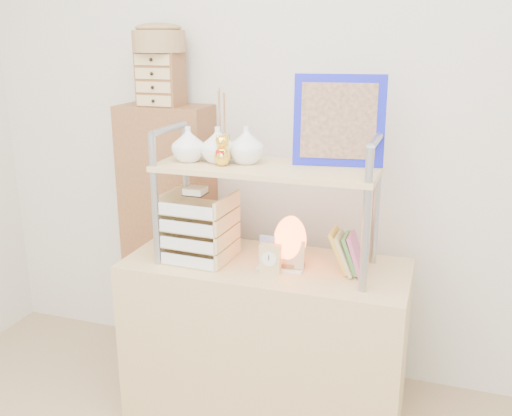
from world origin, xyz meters
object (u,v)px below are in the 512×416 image
at_px(desk, 265,341).
at_px(cabinet, 170,236).
at_px(salt_lamp, 290,241).
at_px(letter_tray, 197,231).

bearing_deg(desk, cabinet, 150.01).
bearing_deg(salt_lamp, letter_tray, -171.74).
bearing_deg(cabinet, letter_tray, -50.90).
xyz_separation_m(desk, cabinet, (-0.64, 0.37, 0.30)).
distance_m(desk, letter_tray, 0.58).
bearing_deg(desk, salt_lamp, 1.91).
bearing_deg(salt_lamp, cabinet, 153.84).
distance_m(cabinet, letter_tray, 0.59).
bearing_deg(desk, letter_tray, -169.47).
distance_m(desk, salt_lamp, 0.50).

